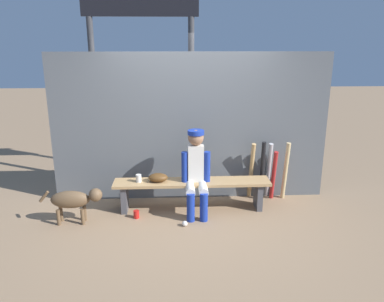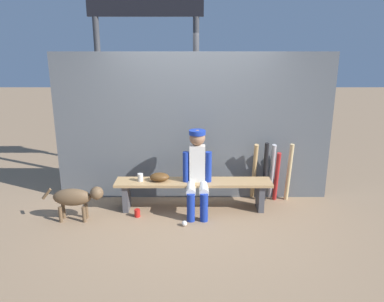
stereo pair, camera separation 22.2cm
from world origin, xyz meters
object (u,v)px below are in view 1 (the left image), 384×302
Objects in this scene: bat_aluminum_black at (262,171)px; cup_on_ground at (136,214)px; dog at (74,200)px; bat_wood_natural at (285,171)px; bat_wood_tan at (251,171)px; player_seated at (196,170)px; dugout_bench at (192,187)px; bat_aluminum_silver at (269,170)px; scoreboard at (145,25)px; baseball at (185,224)px; baseball_glove at (158,178)px; bat_aluminum_red at (274,175)px; cup_on_bench at (139,178)px.

cup_on_ground is at bearing -163.99° from bat_aluminum_black.
bat_wood_natural is at bearing 12.24° from dog.
player_seated is at bearing -152.49° from bat_wood_tan.
bat_wood_natural is at bearing 3.67° from bat_aluminum_black.
bat_wood_tan is 8.42× the size of cup_on_ground.
bat_wood_natural is (0.52, -0.04, 0.00)m from bat_wood_tan.
bat_aluminum_silver reaches higher than dugout_bench.
scoreboard reaches higher than bat_aluminum_silver.
cup_on_ground reaches higher than baseball.
scoreboard is (0.10, 1.48, 2.56)m from cup_on_ground.
player_seated is 0.57m from baseball_glove.
bat_aluminum_silver reaches higher than baseball.
scoreboard reaches higher than dog.
scoreboard reaches higher than baseball_glove.
bat_aluminum_black is 2.94m from scoreboard.
scoreboard is at bearing 119.52° from dugout_bench.
dog reaches higher than dugout_bench.
player_seated reaches higher than dog.
baseball_glove is 1.60m from bat_aluminum_black.
baseball_glove is at bearing -167.88° from bat_aluminum_silver.
baseball is at bearing -22.49° from cup_on_ground.
baseball is (-1.21, -0.82, -0.43)m from bat_aluminum_black.
bat_aluminum_black is at bearing -27.77° from scoreboard.
baseball is at bearing -71.97° from scoreboard.
bat_aluminum_silver reaches higher than cup_on_ground.
bat_wood_tan is 2.84m from scoreboard.
scoreboard is at bearing 154.26° from bat_aluminum_red.
dog is (-0.83, -0.35, -0.16)m from cup_on_bench.
bat_aluminum_silver is (0.27, 0.01, -0.00)m from bat_wood_tan.
cup_on_bench reaches higher than cup_on_ground.
bat_aluminum_red reaches higher than baseball.
baseball is 1.51m from dog.
bat_wood_tan is at bearing 167.77° from bat_aluminum_red.
bat_aluminum_silver is (1.69, 0.36, -0.05)m from baseball_glove.
baseball_glove is at bearing 180.00° from dugout_bench.
baseball_glove is 3.78× the size of baseball.
bat_wood_tan is 1.01× the size of bat_wood_natural.
cup_on_ground is (-0.84, -0.15, -0.59)m from player_seated.
scoreboard is (-2.15, 0.91, 2.16)m from bat_wood_natural.
cup_on_bench is (-1.97, -0.37, 0.04)m from bat_aluminum_silver.
bat_wood_natural reaches higher than bat_aluminum_silver.
dog is at bearing -164.46° from bat_wood_tan.
cup_on_bench is (-0.76, -0.00, 0.15)m from dugout_bench.
cup_on_ground is at bearing -140.11° from baseball_glove.
bat_wood_natural is (1.94, 0.31, -0.04)m from baseball_glove.
bat_aluminum_red is 7.32× the size of cup_on_ground.
baseball is at bearing -140.12° from bat_wood_tan.
cup_on_ground is 0.13× the size of dog.
baseball is 0.67× the size of cup_on_ground.
dugout_bench is 2.45× the size of bat_wood_natural.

